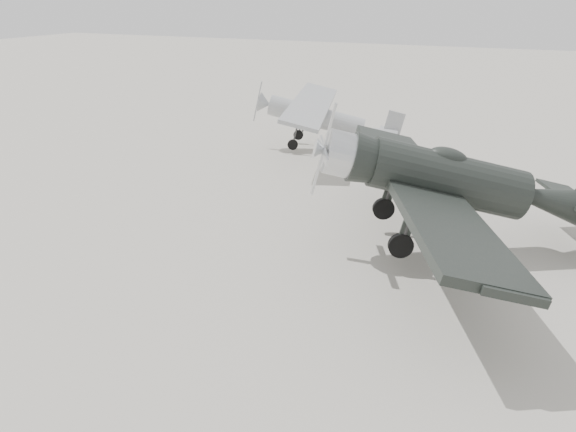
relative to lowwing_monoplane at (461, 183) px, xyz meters
name	(u,v)px	position (x,y,z in m)	size (l,w,h in m)	color
ground	(205,311)	(-5.46, -6.54, -2.32)	(160.00, 160.00, 0.00)	#A8A495
lowwing_monoplane	(461,183)	(0.00, 0.00, 0.00)	(10.31, 13.24, 4.39)	black
highwing_monoplane	(322,114)	(-8.38, 9.99, -0.40)	(7.75, 10.82, 3.06)	#929597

